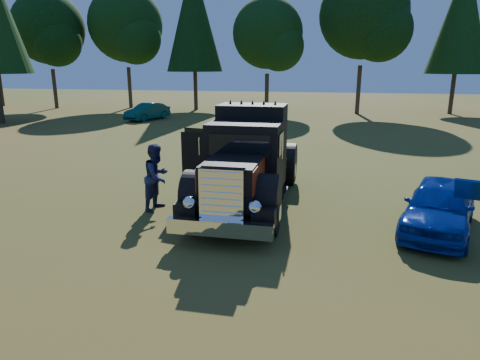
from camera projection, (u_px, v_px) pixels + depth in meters
name	position (u px, v px, depth m)	size (l,w,h in m)	color
ground	(253.00, 245.00, 10.24)	(120.00, 120.00, 0.00)	#315017
treeline	(282.00, 20.00, 34.64)	(72.10, 24.04, 13.84)	#2D2116
diamond_t_truck	(247.00, 165.00, 12.75)	(3.36, 7.16, 3.00)	black
hotrod_coupe	(440.00, 206.00, 10.95)	(2.73, 4.39, 1.89)	#071399
spectator_near	(205.00, 176.00, 13.44)	(0.58, 0.38, 1.60)	#1E1F46
spectator_far	(157.00, 177.00, 12.61)	(0.95, 0.74, 1.96)	#1A253D
distant_teal_car	(147.00, 112.00, 33.34)	(1.38, 3.95, 1.30)	#0A3D36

